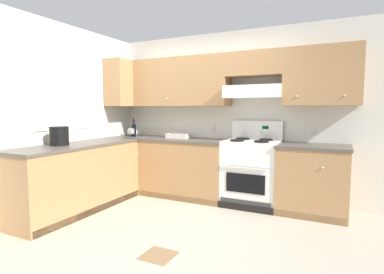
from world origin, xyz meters
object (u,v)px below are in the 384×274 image
object	(u,v)px
bucket	(59,136)
wine_bottle	(134,129)
paper_towel_roll	(132,132)
stove	(251,172)
bowl	(179,136)

from	to	relation	value
bucket	wine_bottle	bearing A→B (deg)	85.79
wine_bottle	paper_towel_roll	world-z (taller)	wine_bottle
stove	wine_bottle	world-z (taller)	wine_bottle
stove	bowl	bearing A→B (deg)	176.29
bucket	paper_towel_roll	size ratio (longest dim) A/B	1.87
wine_bottle	bucket	size ratio (longest dim) A/B	1.28
bowl	bucket	size ratio (longest dim) A/B	1.48
wine_bottle	paper_towel_roll	size ratio (longest dim) A/B	2.40
stove	wine_bottle	bearing A→B (deg)	-178.71
wine_bottle	paper_towel_roll	bearing A→B (deg)	136.81
bucket	paper_towel_roll	xyz separation A→B (m)	(-0.01, 1.54, -0.06)
stove	paper_towel_roll	size ratio (longest dim) A/B	9.22
bucket	paper_towel_roll	distance (m)	1.54
bucket	paper_towel_roll	bearing A→B (deg)	90.37
wine_bottle	paper_towel_roll	distance (m)	0.17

